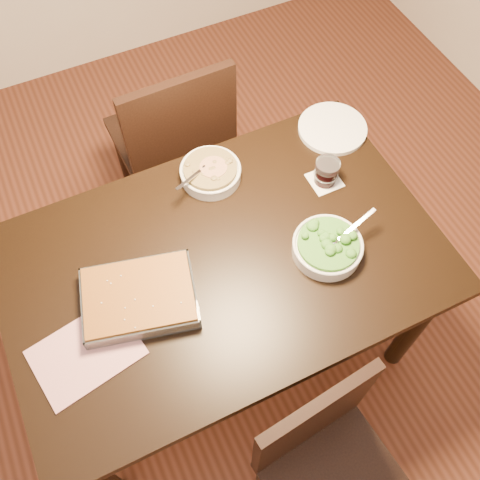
# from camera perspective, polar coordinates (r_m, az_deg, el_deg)

# --- Properties ---
(ground) EXTENTS (4.00, 4.00, 0.00)m
(ground) POSITION_cam_1_polar(r_m,az_deg,el_deg) (2.40, -1.36, -10.76)
(ground) COLOR #4A2215
(ground) RESTS_ON ground
(table) EXTENTS (1.40, 0.90, 0.75)m
(table) POSITION_cam_1_polar(r_m,az_deg,el_deg) (1.80, -1.78, -3.54)
(table) COLOR black
(table) RESTS_ON ground
(magazine_a) EXTENTS (0.33, 0.27, 0.01)m
(magazine_a) POSITION_cam_1_polar(r_m,az_deg,el_deg) (1.65, -16.09, -11.46)
(magazine_a) COLOR #B0324C
(magazine_a) RESTS_ON table
(coaster) EXTENTS (0.11, 0.11, 0.00)m
(coaster) POSITION_cam_1_polar(r_m,az_deg,el_deg) (1.91, 9.01, 6.30)
(coaster) COLOR white
(coaster) RESTS_ON table
(stew_bowl) EXTENTS (0.22, 0.21, 0.08)m
(stew_bowl) POSITION_cam_1_polar(r_m,az_deg,el_deg) (1.88, -3.16, 7.27)
(stew_bowl) COLOR silver
(stew_bowl) RESTS_ON table
(broccoli_bowl) EXTENTS (0.26, 0.23, 0.09)m
(broccoli_bowl) POSITION_cam_1_polar(r_m,az_deg,el_deg) (1.73, 9.31, -0.70)
(broccoli_bowl) COLOR silver
(broccoli_bowl) RESTS_ON table
(baking_dish) EXTENTS (0.39, 0.32, 0.06)m
(baking_dish) POSITION_cam_1_polar(r_m,az_deg,el_deg) (1.65, -10.69, -6.07)
(baking_dish) COLOR silver
(baking_dish) RESTS_ON table
(wine_tumbler) EXTENTS (0.08, 0.08, 0.09)m
(wine_tumbler) POSITION_cam_1_polar(r_m,az_deg,el_deg) (1.87, 9.22, 7.24)
(wine_tumbler) COLOR black
(wine_tumbler) RESTS_ON coaster
(dinner_plate) EXTENTS (0.26, 0.26, 0.02)m
(dinner_plate) POSITION_cam_1_polar(r_m,az_deg,el_deg) (2.06, 9.82, 11.65)
(dinner_plate) COLOR white
(dinner_plate) RESTS_ON table
(chair_near) EXTENTS (0.44, 0.44, 0.85)m
(chair_near) POSITION_cam_1_polar(r_m,az_deg,el_deg) (1.82, 9.20, -22.26)
(chair_near) COLOR black
(chair_near) RESTS_ON ground
(chair_far) EXTENTS (0.46, 0.46, 0.96)m
(chair_far) POSITION_cam_1_polar(r_m,az_deg,el_deg) (2.31, -6.97, 10.51)
(chair_far) COLOR black
(chair_far) RESTS_ON ground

